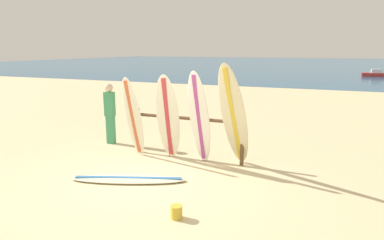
{
  "coord_description": "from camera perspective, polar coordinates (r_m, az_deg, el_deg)",
  "views": [
    {
      "loc": [
        3.41,
        -5.57,
        2.63
      ],
      "look_at": [
        0.3,
        2.01,
        0.9
      ],
      "focal_mm": 31.67,
      "sensor_mm": 36.0,
      "label": 1
    }
  ],
  "objects": [
    {
      "name": "surfboard_leaning_center",
      "position": [
        7.35,
        7.05,
        0.56
      ],
      "size": [
        0.71,
        1.25,
        2.38
      ],
      "color": "beige",
      "rests_on": "ground"
    },
    {
      "name": "surfboard_rack",
      "position": [
        8.14,
        -0.8,
        -1.68
      ],
      "size": [
        2.81,
        0.09,
        1.15
      ],
      "color": "brown",
      "rests_on": "ground"
    },
    {
      "name": "small_boat_offshore",
      "position": [
        36.97,
        28.59,
        6.81
      ],
      "size": [
        2.54,
        0.95,
        0.71
      ],
      "color": "#B22D28",
      "rests_on": "ocean_water"
    },
    {
      "name": "beachgoer_standing",
      "position": [
        9.68,
        -13.66,
        1.49
      ],
      "size": [
        0.29,
        0.23,
        1.69
      ],
      "color": "#3F9966",
      "rests_on": "ground"
    },
    {
      "name": "ground_plane",
      "position": [
        7.04,
        -8.66,
        -10.13
      ],
      "size": [
        120.0,
        120.0,
        0.0
      ],
      "primitive_type": "plane",
      "color": "beige"
    },
    {
      "name": "ocean_water",
      "position": [
        63.72,
        19.43,
        8.9
      ],
      "size": [
        120.0,
        80.0,
        0.01
      ],
      "primitive_type": "cube",
      "color": "#1E5984",
      "rests_on": "ground"
    },
    {
      "name": "sand_bucket",
      "position": [
        5.53,
        -2.64,
        -15.2
      ],
      "size": [
        0.19,
        0.19,
        0.21
      ],
      "primitive_type": "cylinder",
      "color": "gold",
      "rests_on": "ground"
    },
    {
      "name": "surfboard_leaning_center_left",
      "position": [
        7.55,
        1.25,
        0.23
      ],
      "size": [
        0.52,
        0.73,
        2.19
      ],
      "color": "white",
      "rests_on": "ground"
    },
    {
      "name": "surfboard_leaning_far_left",
      "position": [
        8.3,
        -9.86,
        0.44
      ],
      "size": [
        0.58,
        0.6,
        2.0
      ],
      "color": "silver",
      "rests_on": "ground"
    },
    {
      "name": "surfboard_leaning_left",
      "position": [
        7.96,
        -4.09,
        0.38
      ],
      "size": [
        0.61,
        0.6,
        2.08
      ],
      "color": "silver",
      "rests_on": "ground"
    },
    {
      "name": "surfboard_lying_on_sand",
      "position": [
        7.09,
        -10.67,
        -9.74
      ],
      "size": [
        2.38,
        1.27,
        0.08
      ],
      "color": "beige",
      "rests_on": "ground"
    }
  ]
}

